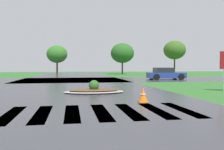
# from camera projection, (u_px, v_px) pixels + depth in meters

# --- Properties ---
(asphalt_roadway) EXTENTS (10.93, 80.00, 0.01)m
(asphalt_roadway) POSITION_uv_depth(u_px,v_px,m) (72.00, 94.00, 12.46)
(asphalt_roadway) COLOR #35353A
(asphalt_roadway) RESTS_ON ground
(asphalt_cross_road) EXTENTS (90.00, 9.83, 0.01)m
(asphalt_cross_road) POSITION_uv_depth(u_px,v_px,m) (72.00, 80.00, 25.47)
(asphalt_cross_road) COLOR #35353A
(asphalt_cross_road) RESTS_ON ground
(crosswalk_stripes) EXTENTS (7.65, 2.92, 0.01)m
(crosswalk_stripes) POSITION_uv_depth(u_px,v_px,m) (72.00, 113.00, 7.47)
(crosswalk_stripes) COLOR white
(crosswalk_stripes) RESTS_ON ground
(median_island) EXTENTS (3.25, 1.84, 0.68)m
(median_island) POSITION_uv_depth(u_px,v_px,m) (94.00, 90.00, 13.14)
(median_island) COLOR #9E9B93
(median_island) RESTS_ON ground
(car_dark_suv) EXTENTS (4.00, 2.24, 1.28)m
(car_dark_suv) POSITION_uv_depth(u_px,v_px,m) (165.00, 74.00, 26.10)
(car_dark_suv) COLOR navy
(car_dark_suv) RESTS_ON ground
(traffic_cone) EXTENTS (0.37, 0.37, 0.58)m
(traffic_cone) POSITION_uv_depth(u_px,v_px,m) (143.00, 95.00, 9.69)
(traffic_cone) COLOR orange
(traffic_cone) RESTS_ON ground
(background_treeline) EXTENTS (47.65, 4.99, 6.46)m
(background_treeline) POSITION_uv_depth(u_px,v_px,m) (43.00, 50.00, 40.54)
(background_treeline) COLOR #4C3823
(background_treeline) RESTS_ON ground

